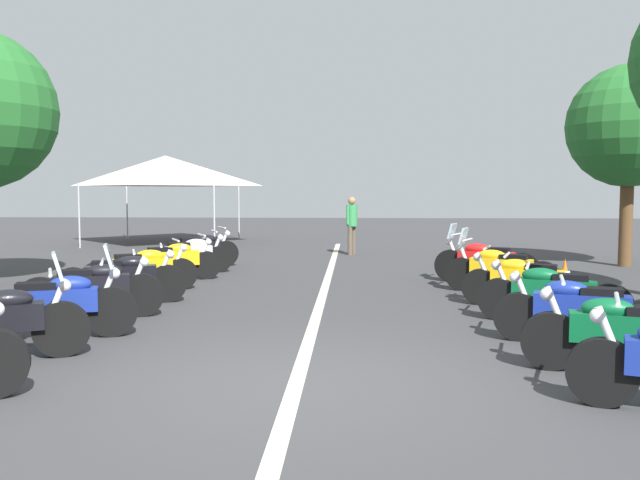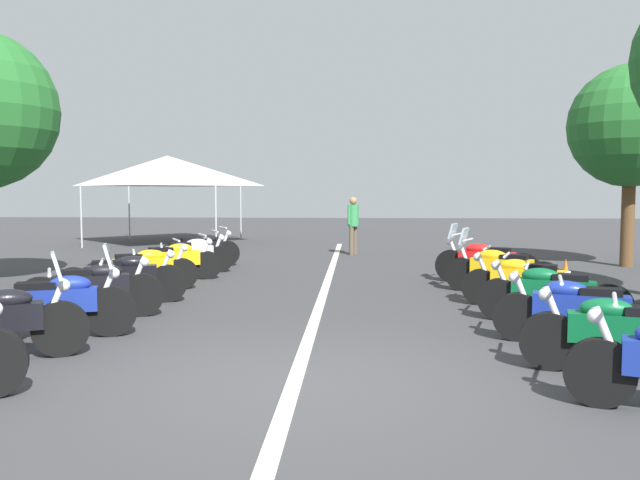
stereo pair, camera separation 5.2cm
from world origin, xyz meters
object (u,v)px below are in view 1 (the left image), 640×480
(motorcycle_left_row_6, at_px, (172,260))
(motorcycle_right_row_4, at_px, (525,281))
(motorcycle_left_row_5, at_px, (141,268))
(roadside_tree_1, at_px, (629,127))
(motorcycle_right_row_5, at_px, (499,268))
(motorcycle_left_row_3, at_px, (93,288))
(motorcycle_left_row_8, at_px, (200,249))
(motorcycle_right_row_3, at_px, (552,292))
(traffic_cone_0, at_px, (565,275))
(motorcycle_left_row_7, at_px, (189,254))
(bystander_2, at_px, (352,221))
(motorcycle_right_row_6, at_px, (485,261))
(motorcycle_right_row_2, at_px, (579,309))
(motorcycle_left_row_2, at_px, (58,303))
(event_tent, at_px, (165,171))
(motorcycle_left_row_4, at_px, (122,277))
(motorcycle_right_row_1, at_px, (624,332))

(motorcycle_left_row_6, height_order, motorcycle_right_row_4, same)
(motorcycle_left_row_5, distance_m, roadside_tree_1, 12.23)
(motorcycle_left_row_5, xyz_separation_m, motorcycle_right_row_5, (0.15, -6.73, 0.02))
(motorcycle_left_row_3, xyz_separation_m, motorcycle_left_row_8, (6.61, -0.02, -0.00))
(motorcycle_right_row_3, relative_size, motorcycle_right_row_4, 1.02)
(motorcycle_right_row_4, distance_m, traffic_cone_0, 2.28)
(motorcycle_left_row_7, height_order, motorcycle_left_row_8, motorcycle_left_row_8)
(motorcycle_left_row_3, xyz_separation_m, traffic_cone_0, (3.21, -7.91, -0.17))
(roadside_tree_1, bearing_deg, bystander_2, 69.00)
(motorcycle_right_row_6, bearing_deg, motorcycle_left_row_6, 24.51)
(motorcycle_left_row_5, relative_size, motorcycle_right_row_2, 0.98)
(motorcycle_left_row_5, xyz_separation_m, motorcycle_left_row_8, (3.97, -0.16, 0.01))
(motorcycle_left_row_2, bearing_deg, event_tent, 82.13)
(motorcycle_left_row_2, distance_m, motorcycle_left_row_8, 7.93)
(event_tent, bearing_deg, motorcycle_left_row_6, -163.02)
(motorcycle_right_row_4, bearing_deg, motorcycle_left_row_4, 19.50)
(motorcycle_left_row_3, relative_size, motorcycle_right_row_5, 1.01)
(motorcycle_left_row_7, bearing_deg, motorcycle_left_row_3, -114.69)
(motorcycle_right_row_3, bearing_deg, motorcycle_left_row_2, 30.36)
(motorcycle_left_row_7, relative_size, motorcycle_right_row_5, 0.96)
(event_tent, bearing_deg, motorcycle_right_row_4, -142.79)
(traffic_cone_0, xyz_separation_m, bystander_2, (6.77, 4.10, 0.73))
(motorcycle_left_row_4, xyz_separation_m, motorcycle_right_row_6, (2.71, -6.58, 0.02))
(motorcycle_left_row_3, distance_m, motorcycle_left_row_5, 2.64)
(motorcycle_left_row_8, height_order, roadside_tree_1, roadside_tree_1)
(motorcycle_right_row_4, bearing_deg, motorcycle_left_row_3, 30.53)
(motorcycle_left_row_2, xyz_separation_m, roadside_tree_1, (8.64, -10.63, 3.04))
(motorcycle_right_row_6, bearing_deg, motorcycle_right_row_2, 116.40)
(motorcycle_left_row_6, height_order, motorcycle_left_row_8, motorcycle_left_row_8)
(motorcycle_left_row_2, bearing_deg, traffic_cone_0, 10.73)
(motorcycle_left_row_3, height_order, motorcycle_left_row_6, motorcycle_left_row_3)
(motorcycle_right_row_2, bearing_deg, motorcycle_right_row_4, -73.46)
(motorcycle_right_row_1, bearing_deg, motorcycle_right_row_2, -74.61)
(motorcycle_left_row_3, bearing_deg, traffic_cone_0, 1.67)
(motorcycle_left_row_3, distance_m, motorcycle_left_row_4, 1.30)
(motorcycle_left_row_5, bearing_deg, motorcycle_right_row_3, -47.02)
(motorcycle_left_row_2, xyz_separation_m, motorcycle_right_row_6, (5.33, -6.46, 0.01))
(event_tent, bearing_deg, motorcycle_left_row_7, -160.40)
(traffic_cone_0, bearing_deg, motorcycle_left_row_4, 103.50)
(motorcycle_left_row_3, xyz_separation_m, motorcycle_right_row_1, (-2.60, -6.65, -0.01))
(motorcycle_left_row_4, height_order, motorcycle_right_row_2, motorcycle_left_row_4)
(motorcycle_right_row_1, bearing_deg, roadside_tree_1, -96.93)
(motorcycle_left_row_4, height_order, motorcycle_left_row_8, motorcycle_left_row_8)
(bystander_2, height_order, roadside_tree_1, roadside_tree_1)
(motorcycle_left_row_3, distance_m, motorcycle_right_row_3, 6.71)
(motorcycle_left_row_3, bearing_deg, roadside_tree_1, 13.94)
(motorcycle_left_row_8, bearing_deg, motorcycle_right_row_6, -49.67)
(motorcycle_left_row_2, xyz_separation_m, motorcycle_left_row_5, (3.96, 0.24, -0.03))
(motorcycle_right_row_2, bearing_deg, traffic_cone_0, -88.78)
(bystander_2, bearing_deg, motorcycle_left_row_4, 99.59)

